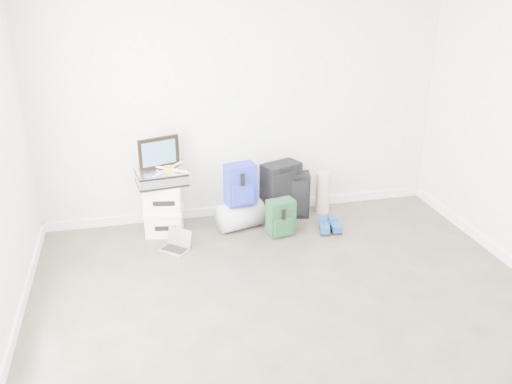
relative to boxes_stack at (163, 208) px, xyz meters
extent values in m
plane|color=#383229|center=(0.96, -2.17, -0.29)|extent=(5.00, 5.00, 0.00)
cube|color=silver|center=(0.96, 0.33, 1.06)|extent=(4.50, 0.02, 2.70)
cube|color=white|center=(0.96, 0.32, -0.24)|extent=(4.50, 0.02, 0.10)
cube|color=white|center=(0.00, 0.00, -0.16)|extent=(0.43, 0.37, 0.25)
cube|color=white|center=(0.00, 0.00, -0.02)|extent=(0.45, 0.39, 0.04)
cube|color=white|center=(0.00, 0.00, 0.12)|extent=(0.43, 0.37, 0.25)
cube|color=white|center=(0.00, 0.00, 0.27)|extent=(0.45, 0.39, 0.04)
cube|color=#B2B2B7|center=(0.00, 0.00, 0.36)|extent=(0.54, 0.42, 0.14)
cube|color=black|center=(0.00, 0.10, 0.60)|extent=(0.43, 0.16, 0.33)
cube|color=#266A99|center=(0.00, 0.08, 0.60)|extent=(0.35, 0.12, 0.26)
cube|color=gold|center=(0.08, -0.02, 0.45)|extent=(0.10, 0.10, 0.05)
cube|color=white|center=(0.16, 0.08, 0.45)|extent=(0.18, 0.21, 0.02)
cube|color=white|center=(-0.02, 0.06, 0.45)|extent=(0.21, 0.18, 0.02)
cube|color=white|center=(0.00, -0.12, 0.45)|extent=(0.18, 0.21, 0.02)
cube|color=white|center=(0.18, -0.10, 0.45)|extent=(0.21, 0.18, 0.02)
cylinder|color=#9C9DA4|center=(0.82, -0.07, -0.14)|extent=(0.56, 0.42, 0.30)
cube|color=#17269B|center=(0.82, -0.09, 0.24)|extent=(0.35, 0.25, 0.45)
cube|color=#17269B|center=(0.82, -0.20, 0.16)|extent=(0.24, 0.11, 0.21)
cube|color=black|center=(1.33, 0.09, 0.04)|extent=(0.48, 0.38, 0.66)
cube|color=black|center=(1.33, -0.04, 0.04)|extent=(0.31, 0.15, 0.52)
cube|color=black|center=(1.33, -0.04, 0.35)|extent=(0.13, 0.07, 0.03)
cube|color=#143821|center=(1.21, -0.33, -0.09)|extent=(0.31, 0.22, 0.40)
cube|color=#143821|center=(1.21, -0.42, -0.16)|extent=(0.22, 0.10, 0.19)
cube|color=black|center=(1.49, 0.09, -0.02)|extent=(0.37, 0.25, 0.53)
cube|color=black|center=(1.49, -0.02, -0.02)|extent=(0.25, 0.08, 0.42)
cube|color=black|center=(1.49, -0.01, 0.22)|extent=(0.12, 0.05, 0.02)
cube|color=black|center=(1.70, -0.37, -0.28)|extent=(0.18, 0.29, 0.02)
cube|color=#1C56A9|center=(1.70, -0.37, -0.23)|extent=(0.17, 0.27, 0.06)
cube|color=black|center=(1.82, -0.37, -0.28)|extent=(0.14, 0.28, 0.02)
cube|color=#1C56A9|center=(1.82, -0.37, -0.23)|extent=(0.13, 0.27, 0.06)
cylinder|color=tan|center=(1.85, 0.11, -0.04)|extent=(0.16, 0.16, 0.50)
cube|color=#BCBCC0|center=(0.06, -0.42, -0.28)|extent=(0.34, 0.34, 0.01)
cube|color=black|center=(0.06, -0.42, -0.27)|extent=(0.27, 0.26, 0.00)
cube|color=black|center=(0.13, -0.35, -0.18)|extent=(0.22, 0.20, 0.19)
camera|label=1|loc=(-0.25, -5.36, 2.41)|focal=38.00mm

